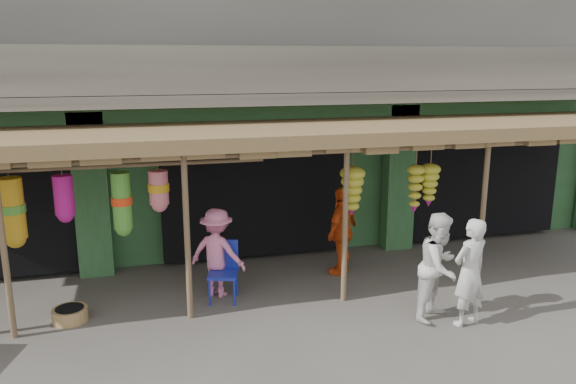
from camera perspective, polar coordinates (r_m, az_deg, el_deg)
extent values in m
plane|color=#514C47|center=(9.39, -0.65, -11.08)|extent=(80.00, 80.00, 0.00)
cube|color=gray|center=(13.49, -6.13, 18.06)|extent=(16.00, 6.00, 4.00)
cube|color=#2D6033|center=(13.80, -5.86, 3.37)|extent=(16.00, 5.70, 3.00)
cube|color=gray|center=(10.17, -2.98, 9.50)|extent=(16.00, 0.90, 0.22)
cube|color=gray|center=(9.76, -2.53, 12.28)|extent=(16.00, 0.10, 0.80)
cube|color=#2D6033|center=(10.59, -3.40, 7.75)|extent=(16.00, 0.35, 0.35)
cube|color=black|center=(11.75, -4.21, 0.89)|extent=(3.60, 2.00, 2.50)
cube|color=black|center=(13.56, 17.06, 2.02)|extent=(3.60, 2.00, 2.50)
cube|color=#2D6033|center=(10.65, -19.33, -0.33)|extent=(0.60, 0.35, 3.00)
cube|color=#2D6033|center=(11.76, 11.18, 1.42)|extent=(0.60, 0.35, 3.00)
cylinder|color=brown|center=(8.71, -26.89, -5.40)|extent=(0.09, 0.09, 2.60)
cylinder|color=brown|center=(8.51, -10.21, -4.53)|extent=(0.09, 0.09, 2.60)
cylinder|color=brown|center=(9.03, 5.82, -3.34)|extent=(0.09, 0.09, 2.60)
cylinder|color=brown|center=(10.15, 19.18, -2.14)|extent=(0.09, 0.09, 2.60)
cylinder|color=brown|center=(8.40, -2.02, 3.88)|extent=(12.90, 0.08, 0.08)
cylinder|color=brown|center=(8.68, -20.64, 2.32)|extent=(5.50, 0.06, 0.06)
cube|color=brown|center=(9.49, -2.01, 6.08)|extent=(14.00, 2.70, 0.22)
cylinder|color=#18269F|center=(9.25, -7.98, -10.11)|extent=(0.04, 0.04, 0.44)
cylinder|color=#18269F|center=(9.20, -5.48, -10.17)|extent=(0.04, 0.04, 0.44)
cylinder|color=#18269F|center=(9.61, -7.63, -9.16)|extent=(0.04, 0.04, 0.44)
cylinder|color=#18269F|center=(9.56, -5.23, -9.21)|extent=(0.04, 0.04, 0.44)
cube|color=#18269F|center=(9.31, -6.62, -8.28)|extent=(0.57, 0.57, 0.06)
cube|color=#18269F|center=(9.42, -6.49, -6.28)|extent=(0.46, 0.17, 0.50)
cylinder|color=olive|center=(9.33, -21.26, -11.53)|extent=(0.67, 0.67, 0.20)
imported|color=beige|center=(8.76, 17.98, -7.77)|extent=(0.68, 0.54, 1.65)
imported|color=silver|center=(8.84, 15.14, -7.32)|extent=(1.03, 0.99, 1.67)
imported|color=#D94C14|center=(10.32, 5.54, -3.94)|extent=(0.98, 0.95, 1.65)
imported|color=pink|center=(9.44, -7.21, -6.12)|extent=(1.11, 1.00, 1.50)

